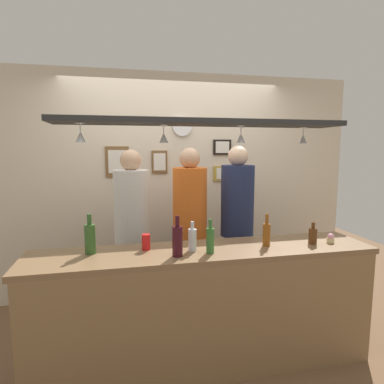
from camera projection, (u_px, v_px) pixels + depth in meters
The scene contains 24 objects.
ground_plane at pixel (194, 338), 3.02m from camera, with size 8.00×8.00×0.00m, color brown.
back_wall at pixel (174, 185), 3.92m from camera, with size 4.40×0.06×2.60m, color beige.
bar_counter at pixel (209, 295), 2.45m from camera, with size 2.70×0.55×0.96m.
overhead_glass_rack at pixel (203, 122), 2.48m from camera, with size 2.20×0.36×0.04m, color black.
hanging_wineglass_far_left at pixel (80, 136), 2.24m from camera, with size 0.07×0.07×0.13m.
hanging_wineglass_left at pixel (164, 137), 2.42m from camera, with size 0.07×0.07×0.13m.
hanging_wineglass_center_left at pixel (241, 137), 2.51m from camera, with size 0.07×0.07×0.13m.
hanging_wineglass_center at pixel (303, 138), 2.73m from camera, with size 0.07×0.07×0.13m.
person_left_white_patterned_shirt at pixel (132, 221), 3.18m from camera, with size 0.34×0.34×1.73m.
person_middle_orange_shirt at pixel (190, 217), 3.30m from camera, with size 0.34×0.34×1.74m.
person_right_navy_shirt at pixel (237, 213), 3.40m from camera, with size 0.34×0.34×1.76m.
bottle_beer_amber_tall at pixel (267, 234), 2.64m from camera, with size 0.06×0.06×0.26m.
bottle_beer_brown_stubby at pixel (313, 235), 2.70m from camera, with size 0.07×0.07×0.18m.
bottle_beer_green_import at pixel (210, 240), 2.45m from camera, with size 0.06×0.06×0.26m.
bottle_soda_clear at pixel (192, 239), 2.51m from camera, with size 0.06×0.06×0.23m.
bottle_wine_dark_red at pixel (177, 240), 2.38m from camera, with size 0.08×0.08×0.30m.
bottle_champagne_green at pixel (90, 238), 2.44m from camera, with size 0.08×0.08×0.30m.
drink_can at pixel (146, 242), 2.54m from camera, with size 0.07×0.07×0.12m, color red.
cupcake at pixel (331, 238), 2.73m from camera, with size 0.06×0.06×0.08m.
picture_frame_crest at pixel (160, 162), 3.80m from camera, with size 0.18×0.02×0.26m.
picture_frame_upper_small at pixel (222, 147), 3.94m from camera, with size 0.22×0.02×0.18m.
picture_frame_caricature at pixel (117, 162), 3.70m from camera, with size 0.26×0.02×0.34m.
picture_frame_lower_pair at pixel (225, 173), 3.99m from camera, with size 0.30×0.02×0.18m.
wall_clock at pixel (182, 127), 3.80m from camera, with size 0.22×0.22×0.03m, color white.
Camera 1 is at (-0.63, -2.75, 1.74)m, focal length 30.75 mm.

